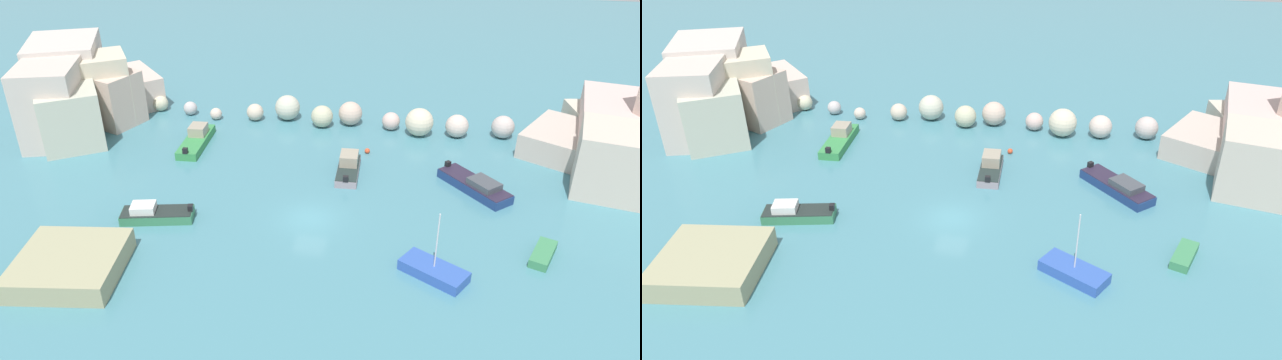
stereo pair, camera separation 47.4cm
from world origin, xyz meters
TOP-DOWN VIEW (x-y plane):
  - cove_water at (0.00, 0.00)m, footprint 160.00×160.00m
  - cliff_headland_left at (-26.23, 13.12)m, footprint 19.96×22.64m
  - rock_breakwater at (1.42, 17.41)m, footprint 37.30×4.05m
  - stone_dock at (-14.33, -9.48)m, footprint 7.59×7.60m
  - channel_buoy at (3.06, 11.83)m, footprint 0.49×0.49m
  - moored_boat_0 at (9.47, -5.26)m, footprint 4.87×3.98m
  - moored_boat_1 at (-13.10, 10.66)m, footprint 2.37×6.67m
  - moored_boat_2 at (1.88, 7.76)m, footprint 2.08×5.21m
  - moored_boat_3 at (-11.54, -2.24)m, footprint 5.68×3.02m
  - moored_boat_4 at (12.64, 6.63)m, footprint 6.08×6.30m
  - moored_boat_5 at (16.90, -1.88)m, footprint 2.31×3.50m

SIDE VIEW (x-z plane):
  - cove_water at x=0.00m, z-range 0.00..0.00m
  - channel_buoy at x=3.06m, z-range 0.00..0.49m
  - moored_boat_5 at x=16.90m, z-range 0.00..0.63m
  - moored_boat_0 at x=9.47m, z-range -2.04..2.85m
  - moored_boat_3 at x=-11.54m, z-range -0.18..1.20m
  - moored_boat_4 at x=12.64m, z-range -0.15..1.20m
  - moored_boat_1 at x=-13.10m, z-range -0.28..1.39m
  - moored_boat_2 at x=1.88m, z-range -0.22..1.42m
  - stone_dock at x=-14.33m, z-range 0.00..1.53m
  - rock_breakwater at x=1.42m, z-range -0.23..2.51m
  - cliff_headland_left at x=-26.23m, z-range -0.73..7.25m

